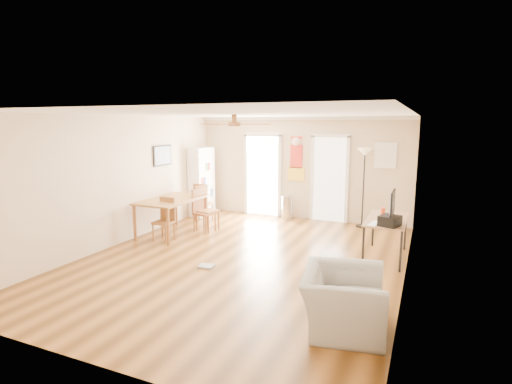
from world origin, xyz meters
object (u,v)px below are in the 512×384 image
at_px(dining_chair_near, 163,220).
at_px(trash_can, 287,208).
at_px(dining_chair_right_a, 207,209).
at_px(bookshelf, 202,181).
at_px(wastebasket_a, 327,264).
at_px(dining_chair_far, 204,202).
at_px(computer_desk, 386,238).
at_px(dining_chair_right_b, 204,211).
at_px(wastebasket_b, 323,278).
at_px(dining_table, 172,217).
at_px(printer, 390,221).
at_px(torchiere_lamp, 363,188).
at_px(armchair, 343,300).

distance_m(dining_chair_near, trash_can, 3.34).
height_order(dining_chair_right_a, dining_chair_near, dining_chair_right_a).
height_order(bookshelf, wastebasket_a, bookshelf).
relative_size(dining_chair_far, computer_desk, 0.68).
relative_size(dining_chair_right_b, computer_desk, 0.70).
bearing_deg(dining_chair_near, wastebasket_a, -7.37).
distance_m(dining_chair_right_a, trash_can, 2.21).
distance_m(dining_chair_right_a, wastebasket_b, 3.90).
height_order(dining_chair_right_b, trash_can, dining_chair_right_b).
relative_size(dining_table, trash_can, 2.64).
distance_m(printer, wastebasket_b, 1.65).
bearing_deg(wastebasket_b, dining_chair_right_a, 146.49).
height_order(dining_table, wastebasket_a, dining_table).
relative_size(dining_table, dining_chair_right_a, 1.58).
xyz_separation_m(dining_chair_right_b, dining_chair_far, (-0.60, 0.97, -0.01)).
height_order(bookshelf, dining_chair_right_a, bookshelf).
distance_m(trash_can, torchiere_lamp, 1.99).
bearing_deg(torchiere_lamp, dining_chair_right_a, -151.49).
bearing_deg(armchair, dining_chair_right_a, 39.93).
height_order(trash_can, armchair, armchair).
distance_m(dining_chair_far, printer, 4.96).
bearing_deg(dining_table, torchiere_lamp, 31.82).
xyz_separation_m(dining_chair_right_a, computer_desk, (3.96, -0.35, -0.14)).
height_order(printer, armchair, printer).
bearing_deg(armchair, dining_table, 49.13).
height_order(wastebasket_b, armchair, armchair).
bearing_deg(wastebasket_a, armchair, -70.77).
bearing_deg(armchair, wastebasket_b, 16.17).
height_order(dining_chair_right_b, wastebasket_a, dining_chair_right_b).
xyz_separation_m(dining_chair_right_a, dining_chair_right_b, (0.00, -0.13, -0.03)).
bearing_deg(bookshelf, dining_chair_right_a, -55.79).
bearing_deg(trash_can, wastebasket_b, -63.95).
xyz_separation_m(trash_can, wastebasket_a, (1.83, -3.28, -0.15)).
distance_m(torchiere_lamp, wastebasket_b, 3.97).
relative_size(dining_chair_far, trash_can, 1.55).
relative_size(dining_chair_right_b, armchair, 0.89).
height_order(computer_desk, wastebasket_b, computer_desk).
xyz_separation_m(trash_can, wastebasket_b, (1.90, -3.88, -0.15)).
relative_size(printer, armchair, 0.32).
distance_m(dining_chair_right_a, computer_desk, 3.97).
bearing_deg(torchiere_lamp, trash_can, -179.86).
relative_size(dining_table, printer, 4.68).
xyz_separation_m(bookshelf, armchair, (4.70, -4.55, -0.55)).
distance_m(bookshelf, printer, 5.47).
distance_m(dining_chair_right_a, torchiere_lamp, 3.69).
xyz_separation_m(computer_desk, armchair, (-0.21, -2.86, -0.02)).
relative_size(torchiere_lamp, armchair, 1.72).
relative_size(dining_table, wastebasket_b, 5.14).
xyz_separation_m(bookshelf, trash_can, (2.28, 0.41, -0.60)).
bearing_deg(dining_table, wastebasket_b, -22.30).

